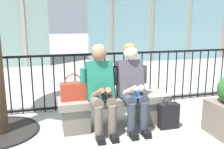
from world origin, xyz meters
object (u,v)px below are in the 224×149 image
stone_bench (114,108)px  seated_person_companion (132,84)px  seated_person_with_phone (101,86)px  handbag_on_bench (73,91)px  shopping_bag (169,116)px

stone_bench → seated_person_companion: 0.46m
seated_person_with_phone → handbag_on_bench: seated_person_with_phone is taller
stone_bench → shopping_bag: shopping_bag is taller
seated_person_with_phone → shopping_bag: 1.07m
seated_person_companion → shopping_bag: (0.51, -0.17, -0.46)m
handbag_on_bench → shopping_bag: handbag_on_bench is taller
shopping_bag → seated_person_companion: bearing=161.7°
seated_person_with_phone → handbag_on_bench: 0.38m
seated_person_with_phone → seated_person_companion: same height
seated_person_with_phone → handbag_on_bench: size_ratio=3.30×
seated_person_with_phone → shopping_bag: seated_person_with_phone is taller
handbag_on_bench → shopping_bag: 1.40m
handbag_on_bench → stone_bench: bearing=1.0°
seated_person_companion → shopping_bag: 0.71m
handbag_on_bench → shopping_bag: bearing=-12.3°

